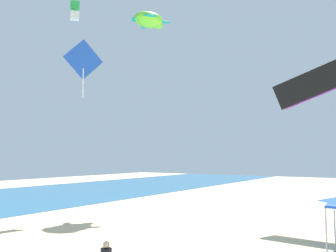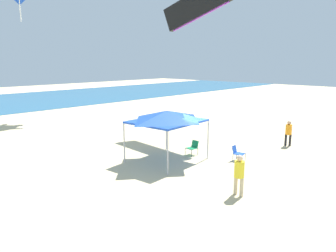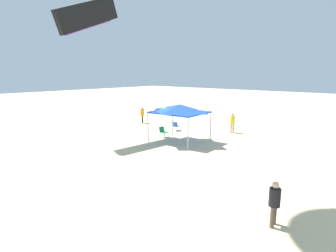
# 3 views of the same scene
# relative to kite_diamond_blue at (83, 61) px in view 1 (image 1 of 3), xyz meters

# --- Properties ---
(kite_diamond_blue) EXTENTS (3.00, 1.37, 4.65)m
(kite_diamond_blue) POSITION_rel_kite_diamond_blue_xyz_m (0.00, 0.00, 0.00)
(kite_diamond_blue) COLOR blue
(kite_box_green) EXTENTS (1.29, 1.30, 1.95)m
(kite_box_green) POSITION_rel_kite_diamond_blue_xyz_m (4.84, 6.53, 7.28)
(kite_box_green) COLOR green
(kite_turtle_lime) EXTENTS (3.80, 3.39, 1.15)m
(kite_turtle_lime) POSITION_rel_kite_diamond_blue_xyz_m (6.12, -1.89, 4.91)
(kite_turtle_lime) COLOR #66D82D
(kite_parafoil_black) EXTENTS (1.18, 6.01, 3.58)m
(kite_parafoil_black) POSITION_rel_kite_diamond_blue_xyz_m (5.59, -16.27, -2.50)
(kite_parafoil_black) COLOR black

